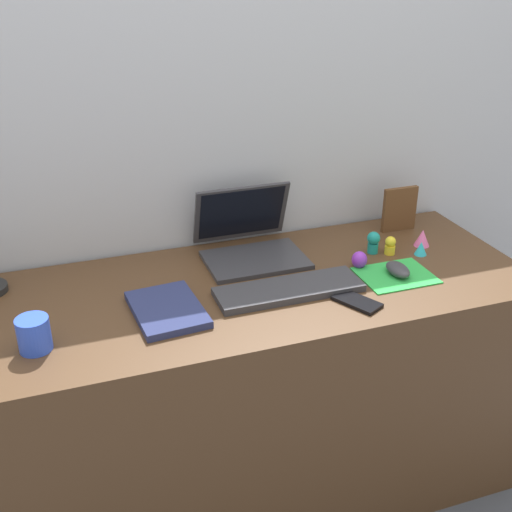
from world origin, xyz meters
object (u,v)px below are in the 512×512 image
object	(u,v)px
notebook_pad	(167,309)
toy_figurine_teal	(373,242)
cell_phone	(357,302)
toy_figurine_purple	(360,260)
toy_figurine_cyan	(421,248)
keyboard	(289,290)
coffee_mug	(34,334)
mouse	(398,269)
toy_figurine_yellow	(390,245)
laptop	(249,238)
toy_figurine_pink	(422,238)
picture_frame	(399,209)

from	to	relation	value
notebook_pad	toy_figurine_teal	bearing A→B (deg)	7.75
cell_phone	toy_figurine_purple	xyz separation A→B (m)	(0.10, 0.18, 0.02)
notebook_pad	toy_figurine_cyan	world-z (taller)	toy_figurine_cyan
cell_phone	notebook_pad	world-z (taller)	notebook_pad
keyboard	coffee_mug	distance (m)	0.67
mouse	toy_figurine_purple	world-z (taller)	toy_figurine_purple
toy_figurine_purple	coffee_mug	bearing A→B (deg)	-172.16
coffee_mug	toy_figurine_cyan	distance (m)	1.16
notebook_pad	mouse	bearing A→B (deg)	-5.77
toy_figurine_yellow	toy_figurine_cyan	xyz separation A→B (m)	(0.09, -0.04, -0.01)
laptop	toy_figurine_pink	size ratio (longest dim) A/B	5.52
cell_phone	toy_figurine_pink	xyz separation A→B (m)	(0.36, 0.26, 0.02)
picture_frame	toy_figurine_cyan	world-z (taller)	picture_frame
laptop	notebook_pad	bearing A→B (deg)	-139.82
notebook_pad	picture_frame	bearing A→B (deg)	13.69
toy_figurine_cyan	coffee_mug	bearing A→B (deg)	-172.63
picture_frame	toy_figurine_teal	bearing A→B (deg)	-141.83
mouse	picture_frame	bearing A→B (deg)	59.38
toy_figurine_purple	toy_figurine_cyan	bearing A→B (deg)	5.37
toy_figurine_purple	toy_figurine_yellow	bearing A→B (deg)	23.15
toy_figurine_cyan	picture_frame	bearing A→B (deg)	80.50
toy_figurine_purple	laptop	bearing A→B (deg)	144.13
toy_figurine_yellow	toy_figurine_purple	xyz separation A→B (m)	(-0.13, -0.06, -0.00)
coffee_mug	toy_figurine_pink	world-z (taller)	coffee_mug
mouse	notebook_pad	xyz separation A→B (m)	(-0.67, 0.02, -0.01)
keyboard	toy_figurine_pink	size ratio (longest dim) A/B	7.54
picture_frame	toy_figurine_yellow	size ratio (longest dim) A/B	2.58
mouse	toy_figurine_pink	world-z (taller)	toy_figurine_pink
coffee_mug	toy_figurine_teal	distance (m)	1.03
coffee_mug	toy_figurine_cyan	size ratio (longest dim) A/B	1.97
toy_figurine_purple	toy_figurine_pink	bearing A→B (deg)	16.41
keyboard	coffee_mug	world-z (taller)	coffee_mug
cell_phone	coffee_mug	size ratio (longest dim) A/B	1.52
laptop	keyboard	bearing A→B (deg)	-84.88
toy_figurine_purple	mouse	bearing A→B (deg)	-45.21
mouse	toy_figurine_purple	size ratio (longest dim) A/B	1.87
picture_frame	mouse	bearing A→B (deg)	-120.62
toy_figurine_teal	toy_figurine_cyan	xyz separation A→B (m)	(0.13, -0.06, -0.02)
mouse	toy_figurine_purple	distance (m)	0.11
mouse	cell_phone	xyz separation A→B (m)	(-0.18, -0.10, -0.02)
picture_frame	toy_figurine_purple	size ratio (longest dim) A/B	2.92
coffee_mug	mouse	bearing A→B (deg)	2.66
mouse	toy_figurine_pink	size ratio (longest dim) A/B	1.77
toy_figurine_pink	toy_figurine_cyan	distance (m)	0.07
coffee_mug	picture_frame	bearing A→B (deg)	16.11
keyboard	mouse	world-z (taller)	mouse
toy_figurine_yellow	toy_figurine_pink	bearing A→B (deg)	8.78
keyboard	cell_phone	distance (m)	0.19
picture_frame	cell_phone	bearing A→B (deg)	-131.99
cell_phone	toy_figurine_pink	distance (m)	0.45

